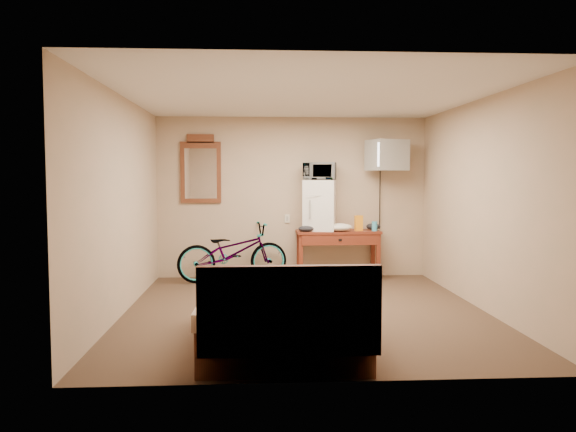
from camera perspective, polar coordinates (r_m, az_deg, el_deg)
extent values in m
plane|color=#3E2E1F|center=(6.69, 1.75, -9.60)|extent=(4.60, 4.60, 0.00)
plane|color=silver|center=(6.57, 1.79, 12.10)|extent=(4.60, 4.60, 0.00)
cube|color=tan|center=(8.81, 0.43, 1.89)|extent=(4.20, 0.04, 2.50)
cube|color=tan|center=(4.23, 4.55, -0.39)|extent=(4.20, 0.04, 2.50)
cube|color=tan|center=(6.66, -16.53, 1.05)|extent=(0.04, 4.60, 2.50)
cube|color=tan|center=(7.02, 19.10, 1.14)|extent=(0.04, 4.60, 2.50)
cube|color=silver|center=(8.81, -0.08, -0.26)|extent=(0.08, 0.01, 0.13)
cube|color=maroon|center=(8.66, 5.09, -1.61)|extent=(1.28, 0.50, 0.04)
cube|color=maroon|center=(8.44, 1.31, -4.30)|extent=(0.06, 0.06, 0.71)
cube|color=maroon|center=(8.62, 9.15, -4.18)|extent=(0.06, 0.06, 0.71)
cube|color=maroon|center=(8.83, 1.10, -3.93)|extent=(0.06, 0.06, 0.71)
cube|color=maroon|center=(8.99, 8.61, -3.83)|extent=(0.06, 0.06, 0.71)
cube|color=maroon|center=(8.45, 5.31, -2.42)|extent=(1.16, 0.05, 0.16)
cube|color=black|center=(8.44, 5.32, -2.44)|extent=(0.05, 0.02, 0.03)
cube|color=white|center=(8.60, 3.23, 1.09)|extent=(0.56, 0.54, 0.77)
cube|color=#999994|center=(8.37, 3.41, 2.06)|extent=(0.47, 0.01, 0.00)
cylinder|color=#999994|center=(8.36, 2.25, 0.68)|extent=(0.02, 0.02, 0.28)
imported|color=white|center=(8.59, 3.24, 4.56)|extent=(0.54, 0.42, 0.27)
cube|color=orange|center=(8.66, 7.19, -0.71)|extent=(0.13, 0.09, 0.23)
cylinder|color=#3EACD3|center=(8.65, 8.78, -1.03)|extent=(0.08, 0.08, 0.15)
ellipsoid|color=white|center=(8.53, 5.25, -1.15)|extent=(0.39, 0.30, 0.12)
ellipsoid|color=black|center=(8.43, 1.86, -1.30)|extent=(0.24, 0.18, 0.09)
ellipsoid|color=black|center=(8.83, 8.66, -1.06)|extent=(0.23, 0.18, 0.10)
cube|color=black|center=(9.00, 9.62, 5.34)|extent=(0.14, 0.02, 0.14)
cylinder|color=black|center=(8.95, 9.68, 5.34)|extent=(0.05, 0.30, 0.05)
cube|color=#999994|center=(8.74, 10.02, 6.10)|extent=(0.65, 0.59, 0.47)
cube|color=white|center=(8.52, 10.37, 6.15)|extent=(0.42, 0.15, 0.35)
cube|color=black|center=(8.96, 9.68, 6.05)|extent=(0.32, 0.12, 0.29)
cube|color=brown|center=(8.80, -8.85, 4.41)|extent=(0.62, 0.04, 0.94)
cube|color=brown|center=(8.82, -8.89, 7.78)|extent=(0.41, 0.04, 0.13)
cube|color=white|center=(8.77, -8.86, 4.29)|extent=(0.49, 0.01, 0.77)
imported|color=black|center=(8.51, -5.62, -3.66)|extent=(1.77, 0.99, 0.88)
cube|color=brown|center=(5.37, -0.48, -10.83)|extent=(1.47, 1.92, 0.40)
cube|color=beige|center=(5.31, -0.49, -8.22)|extent=(1.51, 1.96, 0.14)
cube|color=brown|center=(4.35, 0.16, -9.61)|extent=(1.41, 0.08, 0.70)
ellipsoid|color=beige|center=(4.64, -4.19, -8.38)|extent=(0.57, 0.35, 0.20)
ellipsoid|color=beige|center=(4.68, 3.99, -8.28)|extent=(0.57, 0.35, 0.20)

